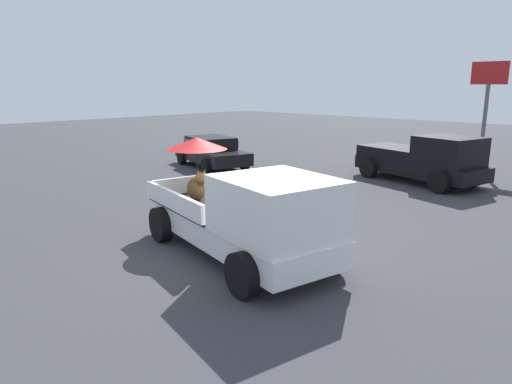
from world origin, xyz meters
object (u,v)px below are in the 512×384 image
object	(u,v)px
parked_sedan_near	(211,150)
motel_sign	(487,94)
pickup_truck_main	(247,214)
pickup_truck_red	(424,159)

from	to	relation	value
parked_sedan_near	motel_sign	world-z (taller)	motel_sign
pickup_truck_main	motel_sign	bearing A→B (deg)	102.07
pickup_truck_main	parked_sedan_near	bearing A→B (deg)	154.80
pickup_truck_red	parked_sedan_near	distance (m)	8.80
pickup_truck_red	motel_sign	world-z (taller)	motel_sign
pickup_truck_red	pickup_truck_main	bearing A→B (deg)	-72.06
pickup_truck_main	pickup_truck_red	world-z (taller)	pickup_truck_main
pickup_truck_red	motel_sign	bearing A→B (deg)	93.84
pickup_truck_main	parked_sedan_near	world-z (taller)	pickup_truck_main
pickup_truck_main	motel_sign	distance (m)	14.07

